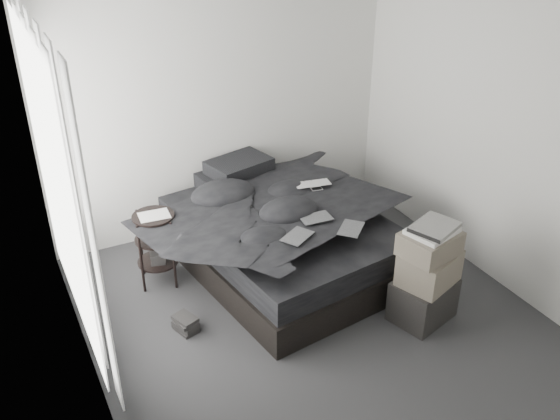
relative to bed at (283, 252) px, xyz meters
name	(u,v)px	position (x,y,z in m)	size (l,w,h in m)	color
floor	(324,330)	(-0.15, -1.02, -0.15)	(3.60, 4.20, 0.01)	#2E2E31
ceiling	(337,9)	(-0.15, -1.02, 2.45)	(3.60, 4.20, 0.01)	white
wall_back	(221,105)	(-0.15, 1.08, 1.15)	(3.60, 0.01, 2.60)	silver
wall_front	(560,373)	(-0.15, -3.12, 1.15)	(3.60, 0.01, 2.60)	silver
wall_left	(80,252)	(-1.95, -1.02, 1.15)	(0.01, 4.20, 2.60)	silver
wall_right	(512,147)	(1.65, -1.02, 1.15)	(0.01, 4.20, 2.60)	silver
window_left	(56,186)	(-1.93, -0.12, 1.20)	(0.02, 2.00, 2.30)	white
curtain_left	(65,193)	(-1.88, -0.12, 1.13)	(0.06, 2.12, 2.48)	white
bed	(283,252)	(0.00, 0.00, 0.00)	(1.63, 2.15, 0.29)	black
mattress	(283,228)	(0.00, 0.00, 0.26)	(1.57, 2.09, 0.23)	black
duvet	(287,208)	(0.01, -0.05, 0.50)	(1.59, 1.84, 0.25)	black
pillow_lower	(232,180)	(-0.16, 0.82, 0.45)	(0.65, 0.44, 0.15)	black
pillow_upper	(239,166)	(-0.09, 0.81, 0.59)	(0.61, 0.42, 0.14)	black
laptop	(315,179)	(0.39, 0.11, 0.64)	(0.34, 0.22, 0.03)	silver
comic_a	(298,228)	(-0.18, -0.60, 0.63)	(0.27, 0.18, 0.01)	black
comic_b	(316,209)	(0.11, -0.41, 0.64)	(0.27, 0.18, 0.01)	black
comic_c	(352,219)	(0.28, -0.70, 0.64)	(0.27, 0.18, 0.01)	black
side_stand	(157,249)	(-1.15, 0.29, 0.20)	(0.37, 0.37, 0.69)	black
papers	(154,216)	(-1.14, 0.28, 0.55)	(0.27, 0.20, 0.01)	white
floor_books	(186,324)	(-1.17, -0.50, -0.08)	(0.14, 0.20, 0.14)	black
box_lower	(423,300)	(0.68, -1.25, 0.04)	(0.50, 0.39, 0.37)	black
box_mid	(429,268)	(0.70, -1.26, 0.36)	(0.46, 0.37, 0.28)	#686052
box_upper	(430,244)	(0.67, -1.25, 0.60)	(0.44, 0.36, 0.19)	#686052
art_book_white	(432,231)	(0.68, -1.25, 0.72)	(0.38, 0.30, 0.04)	silver
art_book_snake	(435,227)	(0.70, -1.26, 0.75)	(0.37, 0.29, 0.03)	silver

